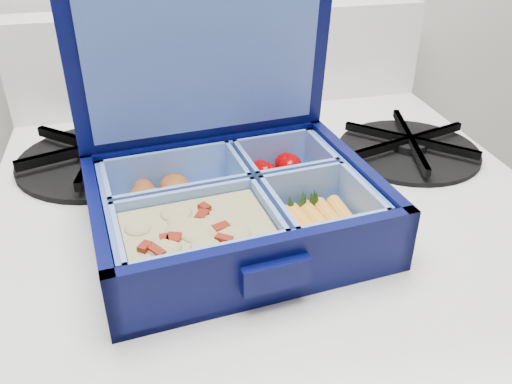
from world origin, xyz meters
name	(u,v)px	position (x,y,z in m)	size (l,w,h in m)	color
bento_box	(235,209)	(0.08, 1.64, 0.85)	(0.24, 0.19, 0.06)	#030739
burner_grate	(410,144)	(0.30, 1.75, 0.83)	(0.16, 0.16, 0.02)	black
burner_grate_rear	(99,154)	(-0.05, 1.81, 0.83)	(0.18, 0.18, 0.02)	black
fork	(294,162)	(0.16, 1.75, 0.82)	(0.02, 0.16, 0.01)	silver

